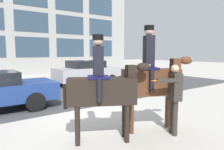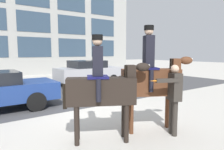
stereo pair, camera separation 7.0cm
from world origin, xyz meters
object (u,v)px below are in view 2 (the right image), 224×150
object	(u,v)px
pedestrian_bystander	(174,94)
street_car_far_lane	(88,72)
mounted_horse_lead	(103,88)
mounted_horse_companion	(152,79)

from	to	relation	value
pedestrian_bystander	street_car_far_lane	xyz separation A→B (m)	(2.21, 8.36, -0.23)
mounted_horse_lead	pedestrian_bystander	world-z (taller)	mounted_horse_lead
street_car_far_lane	mounted_horse_companion	bearing A→B (deg)	-107.21
mounted_horse_lead	street_car_far_lane	bearing A→B (deg)	91.25
mounted_horse_lead	mounted_horse_companion	size ratio (longest dim) A/B	0.90
mounted_horse_lead	mounted_horse_companion	xyz separation A→B (m)	(1.37, -0.20, 0.12)
mounted_horse_lead	street_car_far_lane	size ratio (longest dim) A/B	0.59
mounted_horse_companion	mounted_horse_lead	bearing A→B (deg)	-159.86
mounted_horse_companion	street_car_far_lane	world-z (taller)	mounted_horse_companion
pedestrian_bystander	mounted_horse_lead	bearing A→B (deg)	-0.21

